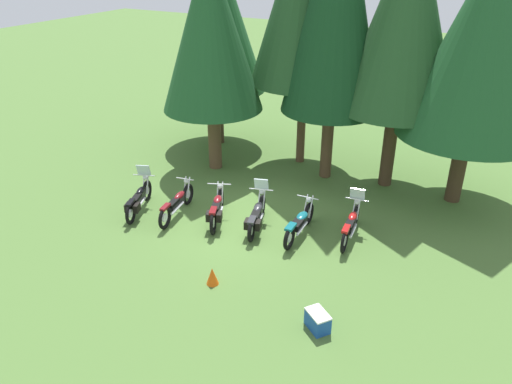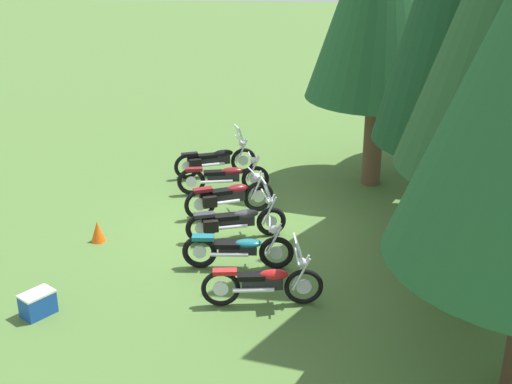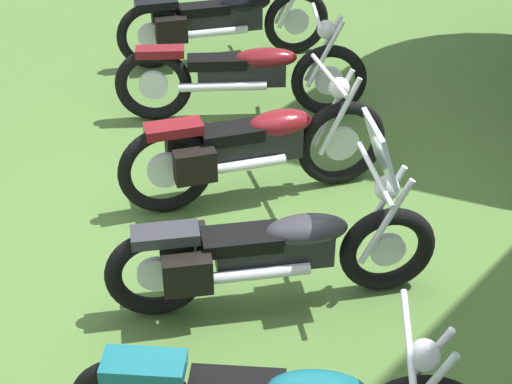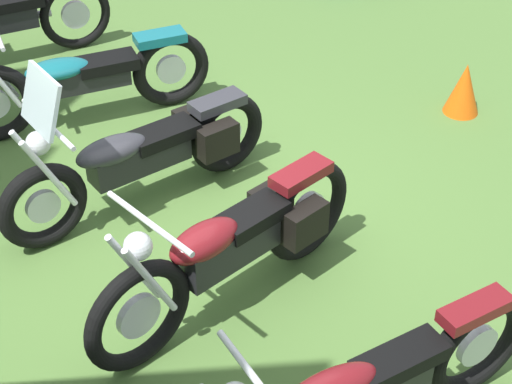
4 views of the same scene
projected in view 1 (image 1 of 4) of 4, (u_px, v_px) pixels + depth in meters
ground_plane at (238, 225)px, 15.45m from camera, size 80.00×80.00×0.00m
motorcycle_0 at (139, 199)px, 15.98m from camera, size 1.04×2.18×1.37m
motorcycle_1 at (177, 203)px, 15.78m from camera, size 0.68×2.34×1.01m
motorcycle_2 at (217, 208)px, 15.39m from camera, size 1.07×2.08×1.03m
motorcycle_3 at (257, 215)px, 15.09m from camera, size 0.99×2.21×1.35m
motorcycle_4 at (300, 223)px, 14.68m from camera, size 0.68×2.28×1.01m
motorcycle_5 at (351, 224)px, 14.55m from camera, size 0.69×2.25×1.37m
pine_tree_0 at (214, 13)px, 19.31m from camera, size 4.01×4.01×8.43m
pine_tree_1 at (210, 30)px, 17.05m from camera, size 3.64×3.64×7.95m
pine_tree_4 at (406, 16)px, 15.40m from camera, size 3.87×3.87×8.88m
pine_tree_5 at (484, 40)px, 14.53m from camera, size 4.40×4.40×8.27m
picnic_cooler at (318, 321)px, 11.23m from camera, size 0.70×0.66×0.45m
traffic_cone at (212, 276)px, 12.69m from camera, size 0.32×0.32×0.48m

